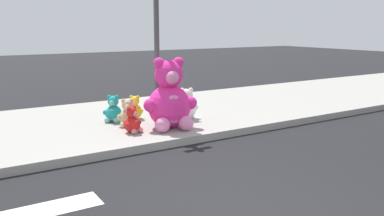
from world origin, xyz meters
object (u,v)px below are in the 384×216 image
sign_pole (157,42)px  plush_white (186,106)px  plush_red (133,122)px  plush_teal (113,111)px  plush_pink_large (170,100)px  plush_tan (128,115)px  plush_yellow (135,109)px  plush_brown (171,102)px

sign_pole → plush_white: bearing=-4.8°
plush_red → plush_teal: bearing=89.0°
plush_pink_large → plush_red: plush_pink_large is taller
plush_red → plush_tan: bearing=76.7°
plush_pink_large → plush_teal: bearing=125.1°
sign_pole → plush_yellow: size_ratio=6.09×
plush_yellow → plush_white: bearing=-30.9°
sign_pole → plush_brown: (0.60, 0.52, -1.41)m
plush_yellow → sign_pole: bearing=-60.0°
plush_yellow → plush_white: (0.98, -0.59, 0.07)m
plush_teal → plush_tan: bearing=-78.7°
plush_yellow → plush_tan: 0.68m
plush_yellow → plush_pink_large: bearing=-76.3°
sign_pole → plush_tan: (-0.70, -0.02, -1.47)m
plush_brown → plush_red: plush_brown is taller
sign_pole → plush_red: (-0.83, -0.55, -1.49)m
plush_white → plush_teal: plush_white is taller
sign_pole → plush_yellow: sign_pole is taller
sign_pole → plush_tan: size_ratio=5.60×
plush_brown → plush_yellow: plush_brown is taller
plush_yellow → plush_teal: plush_teal is taller
plush_brown → plush_teal: (-1.41, -0.00, -0.05)m
plush_tan → plush_white: bearing=-1.7°
plush_brown → plush_white: bearing=-82.2°
plush_tan → sign_pole: bearing=1.3°
plush_teal → plush_red: bearing=-91.0°
plush_teal → plush_red: size_ratio=1.13×
plush_yellow → plush_red: bearing=-115.9°
plush_teal → plush_tan: (0.11, -0.53, -0.00)m
plush_yellow → plush_tan: (-0.40, -0.55, 0.02)m
plush_pink_large → plush_tan: size_ratio=2.48×
plush_brown → plush_yellow: (-0.90, 0.01, -0.08)m
plush_pink_large → plush_red: (-0.80, 0.05, -0.36)m
plush_pink_large → plush_white: size_ratio=2.03×
plush_brown → plush_red: 1.78m
plush_brown → plush_red: size_ratio=1.39×
sign_pole → plush_red: bearing=-146.7°
plush_pink_large → plush_red: bearing=176.7°
plush_pink_large → plush_red: 0.88m
plush_brown → plush_teal: size_ratio=1.24×
plush_yellow → plush_tan: bearing=-126.0°
plush_tan → plush_yellow: bearing=54.0°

